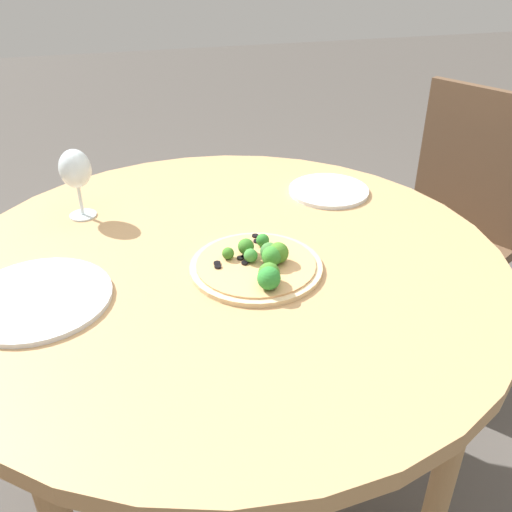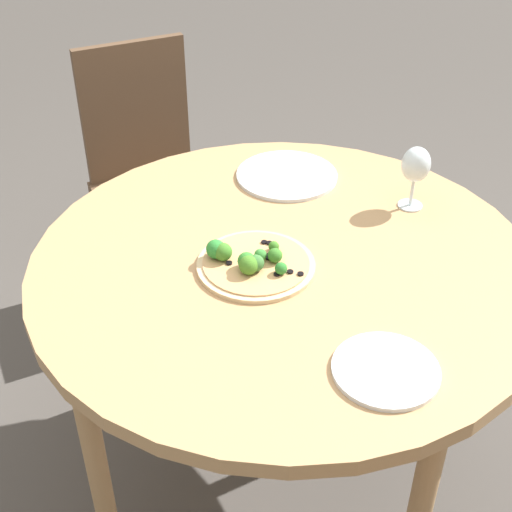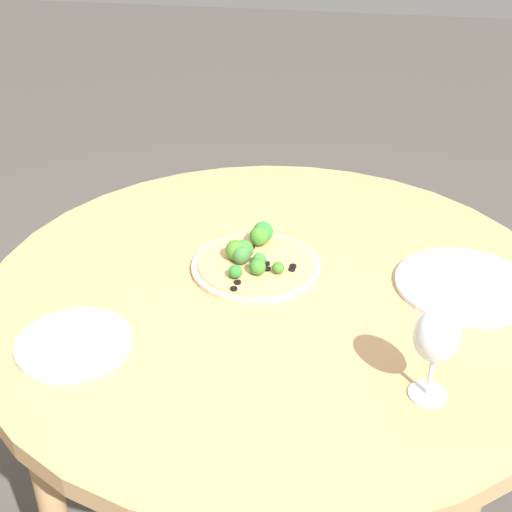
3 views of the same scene
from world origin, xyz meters
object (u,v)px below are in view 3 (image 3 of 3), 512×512
at_px(pizza, 254,260).
at_px(plate_near, 74,343).
at_px(plate_far, 465,285).
at_px(wine_glass, 437,338).

height_order(pizza, plate_near, pizza).
distance_m(pizza, plate_near, 0.41).
distance_m(pizza, plate_far, 0.42).
distance_m(pizza, wine_glass, 0.48).
distance_m(wine_glass, plate_far, 0.35).
height_order(wine_glass, plate_far, wine_glass).
bearing_deg(pizza, wine_glass, 135.70).
distance_m(wine_glass, plate_near, 0.61).
relative_size(pizza, plate_near, 1.31).
height_order(wine_glass, plate_near, wine_glass).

